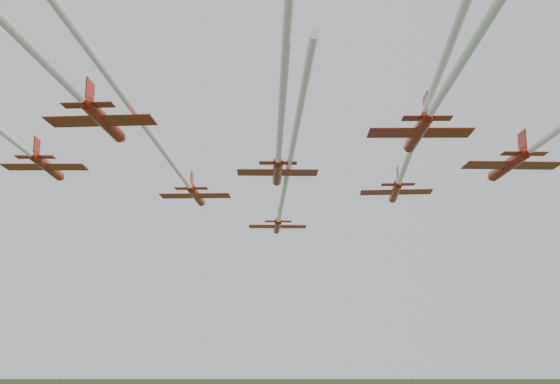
# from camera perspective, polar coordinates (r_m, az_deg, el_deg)

# --- Properties ---
(jet_lead) EXTENTS (13.72, 67.02, 2.42)m
(jet_lead) POSITION_cam_1_polar(r_m,az_deg,el_deg) (80.97, 0.23, -0.45)
(jet_lead) COLOR #A21E0D
(jet_row2_left) EXTENTS (9.10, 65.75, 2.62)m
(jet_row2_left) POSITION_cam_1_polar(r_m,az_deg,el_deg) (72.33, -9.00, 2.72)
(jet_row2_left) COLOR #A21E0D
(jet_row2_right) EXTENTS (8.33, 56.94, 2.48)m
(jet_row2_right) POSITION_cam_1_polar(r_m,az_deg,el_deg) (69.39, 10.32, 2.63)
(jet_row2_right) COLOR #A21E0D
(jet_row3_left) EXTENTS (8.81, 44.87, 2.45)m
(jet_row3_left) POSITION_cam_1_polar(r_m,az_deg,el_deg) (65.42, -21.05, 4.11)
(jet_row3_left) COLOR #A21E0D
(jet_row3_mid) EXTENTS (12.14, 63.62, 2.34)m
(jet_row3_mid) POSITION_cam_1_polar(r_m,az_deg,el_deg) (51.38, 0.13, 6.56)
(jet_row3_mid) COLOR #A21E0D
(jet_row3_right) EXTENTS (11.22, 45.94, 2.90)m
(jet_row3_right) POSITION_cam_1_polar(r_m,az_deg,el_deg) (67.56, 20.68, 4.02)
(jet_row3_right) COLOR #A21E0D
(jet_row4_left) EXTENTS (8.85, 58.41, 2.63)m
(jet_row4_left) POSITION_cam_1_polar(r_m,az_deg,el_deg) (46.99, -19.67, 11.02)
(jet_row4_left) COLOR #A21E0D
(jet_row4_right) EXTENTS (10.40, 59.51, 2.54)m
(jet_row4_right) POSITION_cam_1_polar(r_m,az_deg,el_deg) (45.06, 14.79, 10.55)
(jet_row4_right) COLOR #A21E0D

